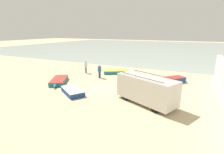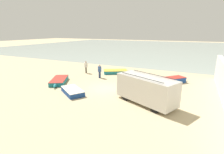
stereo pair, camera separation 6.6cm
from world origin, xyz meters
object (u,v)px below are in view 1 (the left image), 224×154
Objects in this scene: fishing_rowboat_2 at (72,91)px; fishing_rowboat_3 at (116,72)px; parked_van at (146,89)px; fisherman_0 at (100,70)px; fishing_rowboat_0 at (59,81)px; fishing_rowboat_1 at (171,80)px; fisherman_1 at (86,66)px.

fishing_rowboat_2 is 9.74m from fishing_rowboat_3.
parked_van reaches higher than fisherman_0.
fisherman_0 is (-0.90, -3.33, 0.82)m from fishing_rowboat_3.
fisherman_0 reaches higher than fishing_rowboat_3.
parked_van is at bearing 52.82° from fishing_rowboat_0.
fishing_rowboat_0 is at bearing 17.02° from parked_van.
parked_van is 11.34m from fishing_rowboat_3.
fishing_rowboat_1 is (1.16, 7.33, -0.96)m from parked_van.
parked_van reaches higher than fishing_rowboat_2.
parked_van is at bearing -147.61° from fishing_rowboat_1.
fishing_rowboat_0 reaches higher than fishing_rowboat_2.
fisherman_0 is at bearing -52.73° from fishing_rowboat_2.
fisherman_0 reaches higher than fishing_rowboat_2.
fishing_rowboat_1 reaches higher than fishing_rowboat_2.
fishing_rowboat_0 is 2.47× the size of fisherman_0.
fishing_rowboat_3 is at bearing -92.01° from fisherman_0.
fisherman_0 is at bearing 142.13° from fishing_rowboat_1.
parked_van is 11.16m from fishing_rowboat_0.
fishing_rowboat_1 reaches higher than fishing_rowboat_3.
fishing_rowboat_1 is 1.14× the size of fishing_rowboat_2.
parked_van is 9.59m from fisherman_0.
parked_van is 1.29× the size of fishing_rowboat_0.
parked_van is 1.37× the size of fishing_rowboat_1.
fishing_rowboat_2 is at bearing 175.15° from fishing_rowboat_1.
fisherman_0 is (-7.75, 5.64, -0.23)m from parked_van.
fishing_rowboat_0 is 1.08× the size of fishing_rowboat_3.
parked_van is 3.14× the size of fisherman_1.
parked_van reaches higher than fishing_rowboat_0.
fishing_rowboat_0 is at bearing 157.13° from fishing_rowboat_1.
parked_van is 1.57× the size of fishing_rowboat_2.
fishing_rowboat_1 is 12.11m from fisherman_1.
fishing_rowboat_0 is 5.36m from fisherman_0.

